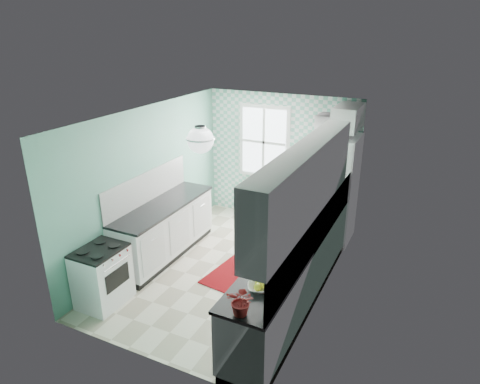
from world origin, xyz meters
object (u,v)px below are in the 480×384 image
at_px(fridge, 331,188).
at_px(microwave, 336,125).
at_px(stove, 102,275).
at_px(sink, 313,221).
at_px(potted_plant, 242,301).
at_px(ceiling_light, 200,140).
at_px(fruit_bowl, 260,287).

distance_m(fridge, microwave, 1.13).
xyz_separation_m(fridge, stove, (-2.31, -3.34, -0.53)).
xyz_separation_m(sink, microwave, (-0.09, 1.40, 1.17)).
bearing_deg(microwave, potted_plant, 94.82).
xyz_separation_m(fridge, potted_plant, (0.09, -3.87, 0.14)).
bearing_deg(ceiling_light, fruit_bowl, -34.22).
xyz_separation_m(stove, sink, (2.40, 1.94, 0.49)).
bearing_deg(stove, sink, 41.08).
distance_m(potted_plant, microwave, 3.99).
xyz_separation_m(stove, microwave, (2.31, 3.34, 1.66)).
relative_size(ceiling_light, sink, 0.65).
bearing_deg(stove, ceiling_light, 34.74).
distance_m(ceiling_light, stove, 2.36).
distance_m(fridge, sink, 1.40).
bearing_deg(potted_plant, fridge, 91.34).
height_order(stove, sink, sink).
height_order(ceiling_light, fruit_bowl, ceiling_light).
relative_size(fruit_bowl, microwave, 0.46).
bearing_deg(ceiling_light, fridge, 66.65).
xyz_separation_m(stove, fruit_bowl, (2.40, -0.05, 0.54)).
bearing_deg(stove, fridge, 57.47).
distance_m(fridge, fruit_bowl, 3.39).
height_order(stove, fruit_bowl, fruit_bowl).
relative_size(sink, fruit_bowl, 1.90).
height_order(stove, potted_plant, potted_plant).
distance_m(stove, sink, 3.13).
distance_m(ceiling_light, fridge, 3.11).
xyz_separation_m(sink, fruit_bowl, (-0.00, -1.99, 0.05)).
height_order(stove, microwave, microwave).
distance_m(ceiling_light, potted_plant, 2.15).
relative_size(sink, microwave, 0.88).
bearing_deg(fridge, potted_plant, -85.21).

